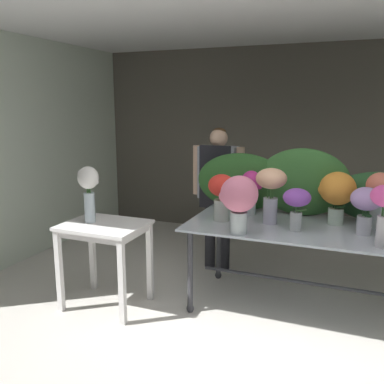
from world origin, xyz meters
The scene contains 17 objects.
ground_plane centered at (0.00, 1.84, 0.00)m, with size 8.12×8.12×0.00m, color silver.
wall_back centered at (0.00, 3.69, 1.32)m, with size 5.93×0.12×2.64m, color #5B564C.
wall_left centered at (-2.96, 1.84, 1.32)m, with size 0.12×3.81×2.64m, color silver.
ceiling_slab centered at (0.00, 1.84, 2.70)m, with size 6.05×3.81×0.12m, color silver.
display_table_glass centered at (0.34, 1.44, 0.69)m, with size 1.97×1.01×0.80m.
side_table_white centered at (-1.32, 0.87, 0.68)m, with size 0.73×0.58×0.79m.
florist centered at (-0.65, 2.12, 0.99)m, with size 0.59×0.24×1.60m.
foliage_backdrop centered at (0.30, 1.82, 1.08)m, with size 2.20×0.26×0.65m.
vase_scarlet_peonies centered at (-0.36, 1.35, 1.05)m, with size 0.25×0.25×0.43m.
vase_violet_dahlias centered at (0.32, 1.29, 1.04)m, with size 0.23×0.23×0.36m.
vase_sunset_tulips centered at (0.62, 1.61, 1.09)m, with size 0.32×0.31×0.47m.
vase_lilac_carnations centered at (0.86, 1.39, 1.05)m, with size 0.28×0.25×0.40m.
vase_peach_stock centered at (0.07, 1.42, 1.12)m, with size 0.28×0.27×0.50m.
vase_magenta_roses centered at (-0.17, 1.66, 1.07)m, with size 0.23×0.19×0.43m.
vase_coral_anemones centered at (0.96, 1.64, 1.08)m, with size 0.23×0.23×0.48m.
vase_rosy_lilies centered at (-0.11, 1.03, 1.10)m, with size 0.33×0.31×0.49m.
vase_white_roses_tall centered at (-1.47, 0.87, 1.11)m, with size 0.20×0.19×0.51m.
Camera 1 is at (0.77, -2.19, 1.84)m, focal length 38.84 mm.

